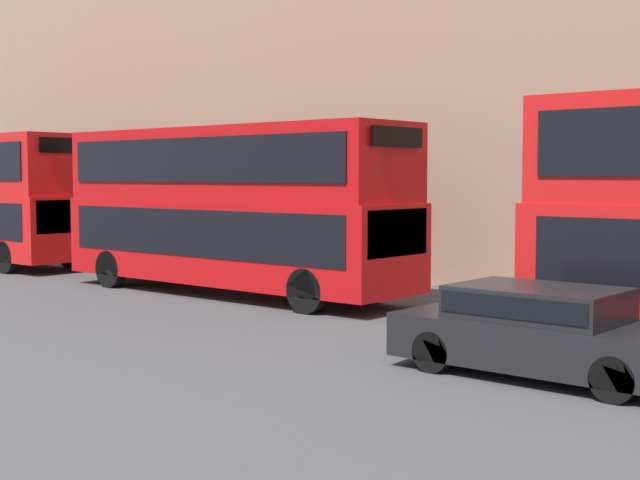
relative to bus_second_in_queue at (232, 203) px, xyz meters
name	(u,v)px	position (x,y,z in m)	size (l,w,h in m)	color
bus_second_in_queue	(232,203)	(0.00, 0.00, 0.00)	(2.59, 10.22, 4.18)	#B20C0F
car_hatchback	(542,329)	(-3.40, -10.16, -1.59)	(1.88, 4.43, 1.34)	black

